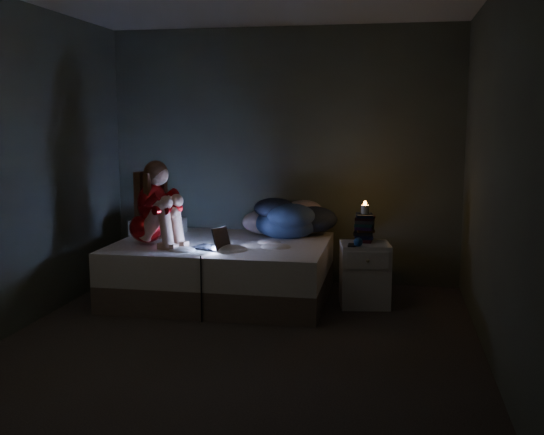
% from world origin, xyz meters
% --- Properties ---
extents(floor, '(3.60, 3.80, 0.02)m').
position_xyz_m(floor, '(0.00, 0.00, -0.01)').
color(floor, '#2B2523').
rests_on(floor, ground).
extents(wall_back, '(3.60, 0.02, 2.60)m').
position_xyz_m(wall_back, '(0.00, 1.91, 1.30)').
color(wall_back, '#4D5544').
rests_on(wall_back, ground).
extents(wall_front, '(3.60, 0.02, 2.60)m').
position_xyz_m(wall_front, '(0.00, -1.91, 1.30)').
color(wall_front, '#4D5544').
rests_on(wall_front, ground).
extents(wall_left, '(0.02, 3.80, 2.60)m').
position_xyz_m(wall_left, '(-1.81, 0.00, 1.30)').
color(wall_left, '#4D5544').
rests_on(wall_left, ground).
extents(wall_right, '(0.02, 3.80, 2.60)m').
position_xyz_m(wall_right, '(1.81, 0.00, 1.30)').
color(wall_right, '#4D5544').
rests_on(wall_right, ground).
extents(bed, '(1.96, 1.47, 0.54)m').
position_xyz_m(bed, '(-0.45, 1.10, 0.27)').
color(bed, beige).
rests_on(bed, ground).
extents(pillow, '(0.50, 0.35, 0.14)m').
position_xyz_m(pillow, '(-1.20, 1.43, 0.61)').
color(pillow, white).
rests_on(pillow, bed).
extents(woman, '(0.56, 0.46, 0.78)m').
position_xyz_m(woman, '(-1.08, 0.84, 0.93)').
color(woman, '#840000').
rests_on(woman, bed).
extents(laptop, '(0.36, 0.31, 0.21)m').
position_xyz_m(laptop, '(-0.47, 0.77, 0.64)').
color(laptop, black).
rests_on(laptop, bed).
extents(clothes_pile, '(0.72, 0.60, 0.40)m').
position_xyz_m(clothes_pile, '(0.10, 1.51, 0.74)').
color(clothes_pile, navy).
rests_on(clothes_pile, bed).
extents(nightstand, '(0.49, 0.45, 0.57)m').
position_xyz_m(nightstand, '(0.89, 1.09, 0.29)').
color(nightstand, silver).
rests_on(nightstand, ground).
extents(book_stack, '(0.19, 0.25, 0.26)m').
position_xyz_m(book_stack, '(0.87, 1.19, 0.71)').
color(book_stack, black).
rests_on(book_stack, nightstand).
extents(candle, '(0.07, 0.07, 0.08)m').
position_xyz_m(candle, '(0.87, 1.19, 0.88)').
color(candle, beige).
rests_on(candle, book_stack).
extents(phone, '(0.09, 0.15, 0.01)m').
position_xyz_m(phone, '(0.76, 0.98, 0.58)').
color(phone, black).
rests_on(phone, nightstand).
extents(blue_orb, '(0.08, 0.08, 0.08)m').
position_xyz_m(blue_orb, '(0.80, 0.94, 0.61)').
color(blue_orb, navy).
rests_on(blue_orb, nightstand).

